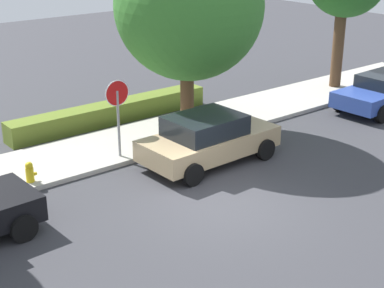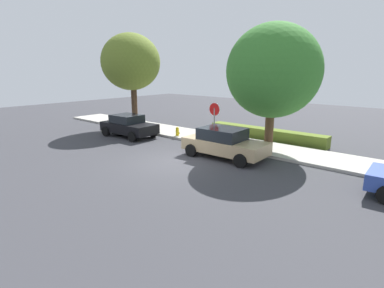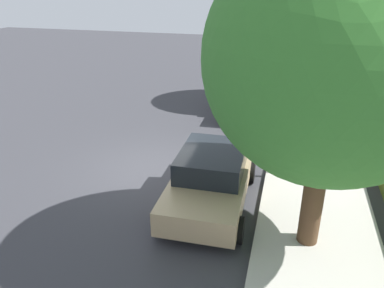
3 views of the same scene
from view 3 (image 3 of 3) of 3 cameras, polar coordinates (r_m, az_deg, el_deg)
The scene contains 7 objects.
ground_plane at distance 11.96m, azimuth -6.37°, elevation -3.82°, with size 60.00×60.00×0.00m, color #38383D.
sidewalk_curb at distance 11.26m, azimuth 18.12°, elevation -6.45°, with size 32.00×2.80×0.14m, color #B2ADA3.
stop_sign at distance 11.07m, azimuth 14.29°, elevation 2.86°, with size 0.77×0.08×2.47m.
parked_car_tan at distance 9.86m, azimuth 2.93°, elevation -5.13°, with size 4.23×2.18×1.48m.
parked_car_black at distance 16.79m, azimuth 8.30°, elevation 7.10°, with size 3.95×2.11×1.43m.
street_tree_near_corner at distance 7.37m, azimuth 20.55°, elevation 12.00°, with size 4.76×4.76×6.59m.
fire_hydrant at distance 14.24m, azimuth 13.88°, elevation 1.91°, with size 0.30×0.22×0.72m.
Camera 3 is at (9.79, 4.02, 5.57)m, focal length 35.00 mm.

